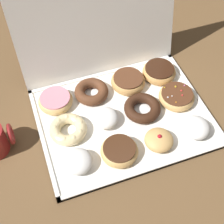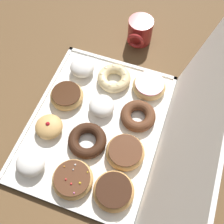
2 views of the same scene
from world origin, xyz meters
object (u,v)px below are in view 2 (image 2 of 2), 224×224
object	(u,v)px
coffee_mug	(140,31)
chocolate_frosted_donut_10	(125,152)
pink_frosted_donut_8	(149,86)
chocolate_frosted_donut_11	(114,191)
chocolate_cake_ring_donut_6	(87,140)
jelly_filled_donut_2	(49,127)
powdered_filled_donut_3	(31,163)
cruller_donut_4	(113,78)
chocolate_cake_ring_donut_9	(138,116)
donut_box	(95,125)
chocolate_frosted_donut_1	(67,96)
sprinkle_donut_7	(73,179)
powdered_filled_donut_0	(82,67)
powdered_filled_donut_5	(102,106)

from	to	relation	value
coffee_mug	chocolate_frosted_donut_10	bearing A→B (deg)	11.84
pink_frosted_donut_8	chocolate_frosted_donut_11	size ratio (longest dim) A/B	0.96
chocolate_frosted_donut_10	chocolate_frosted_donut_11	size ratio (longest dim) A/B	1.00
chocolate_cake_ring_donut_6	pink_frosted_donut_8	size ratio (longest dim) A/B	1.06
chocolate_frosted_donut_11	pink_frosted_donut_8	bearing A→B (deg)	-179.33
chocolate_frosted_donut_10	chocolate_frosted_donut_11	distance (m)	0.12
chocolate_cake_ring_donut_6	coffee_mug	xyz separation A→B (m)	(-0.46, 0.02, 0.02)
jelly_filled_donut_2	powdered_filled_donut_3	world-z (taller)	same
cruller_donut_4	chocolate_cake_ring_donut_9	distance (m)	0.16
chocolate_cake_ring_donut_6	chocolate_frosted_donut_11	size ratio (longest dim) A/B	1.02
powdered_filled_donut_3	pink_frosted_donut_8	world-z (taller)	powdered_filled_donut_3
chocolate_frosted_donut_11	donut_box	bearing A→B (deg)	-145.06
chocolate_cake_ring_donut_6	coffee_mug	bearing A→B (deg)	177.06
pink_frosted_donut_8	chocolate_frosted_donut_11	xyz separation A→B (m)	(0.37, 0.00, 0.00)
chocolate_frosted_donut_1	sprinkle_donut_7	xyz separation A→B (m)	(0.25, 0.13, -0.00)
powdered_filled_donut_0	chocolate_frosted_donut_11	size ratio (longest dim) A/B	0.72
powdered_filled_donut_3	chocolate_frosted_donut_10	distance (m)	0.28
powdered_filled_donut_3	chocolate_cake_ring_donut_9	bearing A→B (deg)	135.74
chocolate_cake_ring_donut_9	coffee_mug	xyz separation A→B (m)	(-0.33, -0.10, 0.02)
chocolate_cake_ring_donut_6	cruller_donut_4	bearing A→B (deg)	-179.57
cruller_donut_4	pink_frosted_donut_8	distance (m)	0.12
donut_box	jelly_filled_donut_2	world-z (taller)	jelly_filled_donut_2
donut_box	chocolate_frosted_donut_1	bearing A→B (deg)	-115.78
powdered_filled_donut_0	coffee_mug	size ratio (longest dim) A/B	0.76
donut_box	coffee_mug	size ratio (longest dim) A/B	4.80
jelly_filled_donut_2	chocolate_frosted_donut_10	distance (m)	0.25
jelly_filled_donut_2	chocolate_cake_ring_donut_9	distance (m)	0.28
powdered_filled_donut_3	chocolate_cake_ring_donut_6	world-z (taller)	powdered_filled_donut_3
powdered_filled_donut_5	chocolate_cake_ring_donut_9	size ratio (longest dim) A/B	0.73
donut_box	chocolate_frosted_donut_11	bearing A→B (deg)	34.94
chocolate_frosted_donut_1	cruller_donut_4	size ratio (longest dim) A/B	0.96
chocolate_frosted_donut_1	powdered_filled_donut_3	distance (m)	0.24
jelly_filled_donut_2	powdered_filled_donut_5	world-z (taller)	jelly_filled_donut_2
cruller_donut_4	chocolate_cake_ring_donut_6	size ratio (longest dim) A/B	0.97
chocolate_frosted_donut_1	powdered_filled_donut_3	xyz separation A→B (m)	(0.24, -0.00, 0.00)
powdered_filled_donut_3	chocolate_frosted_donut_1	bearing A→B (deg)	179.08
powdered_filled_donut_3	chocolate_cake_ring_donut_9	xyz separation A→B (m)	(-0.25, 0.25, -0.01)
jelly_filled_donut_2	chocolate_cake_ring_donut_9	bearing A→B (deg)	117.68
powdered_filled_donut_0	cruller_donut_4	size ratio (longest dim) A/B	0.73
cruller_donut_4	chocolate_frosted_donut_11	world-z (taller)	chocolate_frosted_donut_11
powdered_filled_donut_0	powdered_filled_donut_3	world-z (taller)	powdered_filled_donut_0
powdered_filled_donut_5	coffee_mug	xyz separation A→B (m)	(-0.34, 0.02, 0.02)
powdered_filled_donut_5	coffee_mug	distance (m)	0.34
powdered_filled_donut_0	chocolate_frosted_donut_1	size ratio (longest dim) A/B	0.76
chocolate_frosted_donut_1	cruller_donut_4	bearing A→B (deg)	134.60
powdered_filled_donut_5	chocolate_cake_ring_donut_6	distance (m)	0.12
jelly_filled_donut_2	powdered_filled_donut_3	xyz separation A→B (m)	(0.12, 0.00, 0.00)
pink_frosted_donut_8	chocolate_frosted_donut_11	distance (m)	0.37
chocolate_frosted_donut_1	chocolate_frosted_donut_11	world-z (taller)	chocolate_frosted_donut_11
powdered_filled_donut_5	pink_frosted_donut_8	bearing A→B (deg)	136.27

